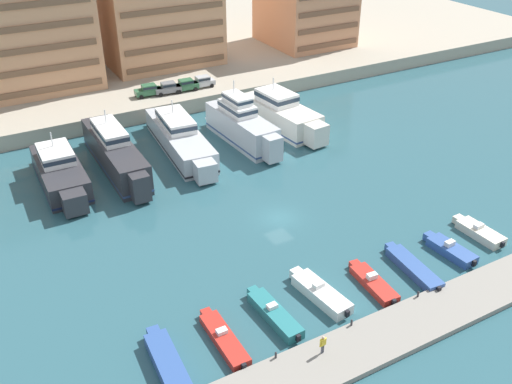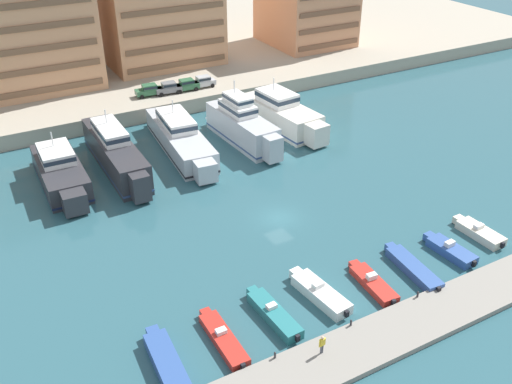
% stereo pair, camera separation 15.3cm
% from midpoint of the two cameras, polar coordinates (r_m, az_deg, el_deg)
% --- Properties ---
extents(ground_plane, '(400.00, 400.00, 0.00)m').
position_cam_midpoint_polar(ground_plane, '(62.92, 2.28, -2.60)').
color(ground_plane, '#2D5B66').
extents(quay_promenade, '(180.00, 70.00, 2.31)m').
position_cam_midpoint_polar(quay_promenade, '(119.79, -14.99, 13.43)').
color(quay_promenade, '#ADA38E').
rests_on(quay_promenade, ground).
extents(pier_dock, '(120.00, 4.85, 0.52)m').
position_cam_midpoint_polar(pier_dock, '(50.57, 14.32, -13.08)').
color(pier_dock, gray).
rests_on(pier_dock, ground).
extents(yacht_charcoal_far_left, '(5.08, 16.30, 6.11)m').
position_cam_midpoint_polar(yacht_charcoal_far_left, '(72.29, -19.04, 1.89)').
color(yacht_charcoal_far_left, '#333338').
rests_on(yacht_charcoal_far_left, ground).
extents(yacht_charcoal_left, '(3.91, 20.20, 7.12)m').
position_cam_midpoint_polar(yacht_charcoal_left, '(73.97, -13.94, 3.81)').
color(yacht_charcoal_left, '#333338').
rests_on(yacht_charcoal_left, ground).
extents(yacht_silver_mid_left, '(6.08, 21.07, 6.26)m').
position_cam_midpoint_polar(yacht_silver_mid_left, '(77.50, -7.65, 5.39)').
color(yacht_silver_mid_left, silver).
rests_on(yacht_silver_mid_left, ground).
extents(yacht_silver_center_left, '(4.68, 16.52, 8.30)m').
position_cam_midpoint_polar(yacht_silver_center_left, '(78.91, -1.46, 6.67)').
color(yacht_silver_center_left, silver).
rests_on(yacht_silver_center_left, ground).
extents(yacht_ivory_center, '(6.31, 17.37, 6.96)m').
position_cam_midpoint_polar(yacht_ivory_center, '(83.58, 2.54, 7.79)').
color(yacht_ivory_center, silver).
rests_on(yacht_ivory_center, ground).
extents(motorboat_blue_far_left, '(2.25, 7.76, 1.09)m').
position_cam_midpoint_polar(motorboat_blue_far_left, '(46.59, -8.97, -16.51)').
color(motorboat_blue_far_left, '#33569E').
rests_on(motorboat_blue_far_left, ground).
extents(motorboat_red_left, '(1.67, 7.49, 1.09)m').
position_cam_midpoint_polar(motorboat_red_left, '(48.17, -3.35, -14.41)').
color(motorboat_red_left, red).
rests_on(motorboat_red_left, ground).
extents(motorboat_teal_mid_left, '(2.00, 7.46, 1.30)m').
position_cam_midpoint_polar(motorboat_teal_mid_left, '(50.07, 1.72, -12.08)').
color(motorboat_teal_mid_left, teal).
rests_on(motorboat_teal_mid_left, ground).
extents(motorboat_white_center_left, '(2.65, 7.47, 1.49)m').
position_cam_midpoint_polar(motorboat_white_center_left, '(52.32, 6.34, -9.98)').
color(motorboat_white_center_left, white).
rests_on(motorboat_white_center_left, ground).
extents(motorboat_red_center, '(2.16, 6.70, 1.20)m').
position_cam_midpoint_polar(motorboat_red_center, '(54.43, 11.53, -8.86)').
color(motorboat_red_center, red).
rests_on(motorboat_red_center, ground).
extents(motorboat_blue_center_right, '(2.33, 7.86, 0.88)m').
position_cam_midpoint_polar(motorboat_blue_center_right, '(57.00, 15.34, -7.29)').
color(motorboat_blue_center_right, '#33569E').
rests_on(motorboat_blue_center_right, ground).
extents(motorboat_blue_mid_right, '(2.26, 6.21, 1.37)m').
position_cam_midpoint_polar(motorboat_blue_mid_right, '(60.45, 18.77, -5.46)').
color(motorboat_blue_mid_right, '#33569E').
rests_on(motorboat_blue_mid_right, ground).
extents(motorboat_cream_right, '(2.15, 6.26, 1.31)m').
position_cam_midpoint_polar(motorboat_cream_right, '(64.19, 21.33, -3.72)').
color(motorboat_cream_right, beige).
rests_on(motorboat_cream_right, ground).
extents(car_green_far_left, '(4.22, 2.16, 1.80)m').
position_cam_midpoint_polar(car_green_far_left, '(90.93, -10.75, 10.00)').
color(car_green_far_left, '#2D6642').
rests_on(car_green_far_left, quay_promenade).
extents(car_grey_left, '(4.24, 2.22, 1.80)m').
position_cam_midpoint_polar(car_grey_left, '(91.36, -8.86, 10.28)').
color(car_grey_left, slate).
rests_on(car_grey_left, quay_promenade).
extents(car_green_mid_left, '(4.17, 2.06, 1.80)m').
position_cam_midpoint_polar(car_green_mid_left, '(92.23, -7.11, 10.60)').
color(car_green_mid_left, '#2D6642').
rests_on(car_green_mid_left, quay_promenade).
extents(car_silver_center_left, '(4.14, 2.00, 1.80)m').
position_cam_midpoint_polar(car_silver_center_left, '(93.41, -5.45, 10.96)').
color(car_silver_center_left, '#B7BCC1').
rests_on(car_silver_center_left, quay_promenade).
extents(apartment_block_left, '(21.94, 15.82, 21.22)m').
position_cam_midpoint_polar(apartment_block_left, '(98.33, -22.84, 15.09)').
color(apartment_block_left, tan).
rests_on(apartment_block_left, quay_promenade).
extents(pedestrian_near_edge, '(0.66, 0.28, 1.72)m').
position_cam_midpoint_polar(pedestrian_near_edge, '(46.37, 6.62, -14.79)').
color(pedestrian_near_edge, '#4C515B').
rests_on(pedestrian_near_edge, pier_dock).
extents(bollard_west, '(0.20, 0.20, 0.61)m').
position_cam_midpoint_polar(bollard_west, '(46.23, 1.90, -15.95)').
color(bollard_west, '#2D2D33').
rests_on(bollard_west, pier_dock).
extents(bollard_west_mid, '(0.20, 0.20, 0.61)m').
position_cam_midpoint_polar(bollard_west_mid, '(49.39, 9.45, -12.72)').
color(bollard_west_mid, '#2D2D33').
rests_on(bollard_west_mid, pier_dock).
extents(bollard_east_mid, '(0.20, 0.20, 0.61)m').
position_cam_midpoint_polar(bollard_east_mid, '(53.40, 15.83, -9.76)').
color(bollard_east_mid, '#2D2D33').
rests_on(bollard_east_mid, pier_dock).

